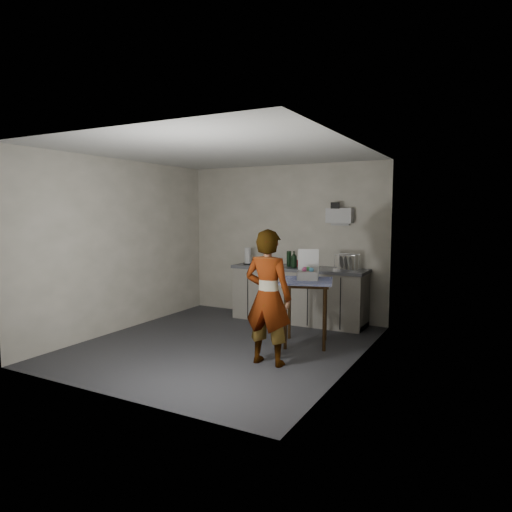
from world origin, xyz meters
The scene contains 15 objects.
ground centered at (0.00, 0.00, 0.00)m, with size 4.00×4.00×0.00m, color #2B2C31.
wall_back centered at (0.00, 1.99, 1.30)m, with size 3.60×0.02×2.60m, color #BBB7A3.
wall_right centered at (1.79, 0.00, 1.30)m, with size 0.02×4.00×2.60m, color #BBB7A3.
wall_left centered at (-1.79, 0.00, 1.30)m, with size 0.02×4.00×2.60m, color #BBB7A3.
ceiling centered at (0.00, 0.00, 2.60)m, with size 3.60×4.00×0.01m, color silver.
kitchen_counter centered at (0.40, 1.70, 0.43)m, with size 2.24×0.62×0.91m.
wall_shelf centered at (1.00, 1.92, 1.75)m, with size 0.42×0.18×0.37m.
side_table centered at (0.99, 0.55, 0.78)m, with size 0.87×0.87×0.90m.
standing_man centered at (0.89, -0.40, 0.81)m, with size 0.59×0.39×1.62m, color #B2A593.
soap_bottle centered at (0.36, 1.59, 1.04)m, with size 0.10×0.10×0.27m, color black.
soda_can centered at (0.36, 1.70, 0.97)m, with size 0.06×0.06×0.11m, color red.
dark_bottle centered at (0.22, 1.70, 1.04)m, with size 0.07×0.07×0.26m, color black.
paper_towel centered at (-0.53, 1.65, 1.05)m, with size 0.16×0.16×0.29m.
dish_rack centered at (1.18, 1.72, 0.97)m, with size 0.35×0.26×0.25m.
bakery_box centered at (0.99, 0.61, 0.99)m, with size 0.37×0.38×0.40m.
Camera 1 is at (3.27, -5.15, 1.83)m, focal length 32.00 mm.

